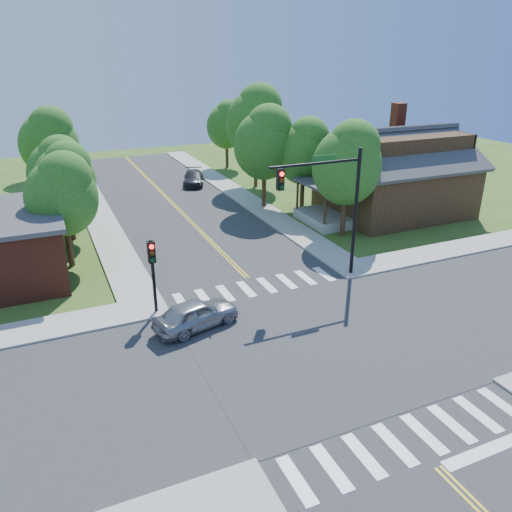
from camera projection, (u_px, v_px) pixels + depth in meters
name	position (u px, v px, depth m)	size (l,w,h in m)	color
ground	(314.00, 345.00, 21.63)	(100.00, 100.00, 0.00)	#39551A
road_ns	(314.00, 345.00, 21.62)	(10.00, 90.00, 0.04)	#2D2D30
road_ew	(315.00, 345.00, 21.62)	(90.00, 10.00, 0.04)	#2D2D30
intersection_patch	(314.00, 345.00, 21.63)	(10.20, 10.20, 0.06)	#2D2D30
sidewalk_ne	(385.00, 205.00, 40.87)	(40.00, 40.00, 0.14)	#9E9B93
crosswalk_north	(257.00, 287.00, 26.85)	(8.85, 2.00, 0.01)	white
crosswalk_south	(409.00, 439.00, 16.37)	(8.85, 2.00, 0.01)	white
centerline	(315.00, 345.00, 21.61)	(0.30, 90.00, 0.01)	gold
stop_bar	(500.00, 446.00, 16.14)	(4.60, 0.45, 0.09)	white
signal_mast_ne	(330.00, 195.00, 25.96)	(5.30, 0.42, 7.20)	black
signal_pole_nw	(152.00, 263.00, 23.23)	(0.34, 0.42, 3.80)	black
house_ne	(395.00, 171.00, 38.03)	(13.05, 8.80, 7.11)	#321C11
tree_e_a	(349.00, 161.00, 32.47)	(4.63, 4.39, 7.86)	#382314
tree_e_b	(305.00, 149.00, 38.30)	(4.29, 4.08, 7.30)	#382314
tree_e_c	(257.00, 120.00, 44.63)	(5.47, 5.19, 9.30)	#382314
tree_e_d	(227.00, 123.00, 52.64)	(4.20, 3.99, 7.14)	#382314
tree_w_a	(63.00, 193.00, 27.94)	(4.01, 3.81, 6.82)	#382314
tree_w_b	(59.00, 170.00, 33.35)	(3.98, 3.78, 6.77)	#382314
tree_w_c	(50.00, 140.00, 39.89)	(4.64, 4.41, 7.89)	#382314
tree_w_d	(41.00, 137.00, 48.25)	(3.64, 3.46, 6.19)	#382314
tree_house	(266.00, 141.00, 38.50)	(4.81, 4.57, 8.18)	#382314
tree_bldg	(66.00, 176.00, 32.09)	(3.90, 3.71, 6.64)	#382314
car_silver	(196.00, 315.00, 22.75)	(4.30, 2.60, 1.37)	#9EA1A5
car_dgrey	(193.00, 178.00, 47.07)	(3.10, 4.77, 1.29)	#292B2D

